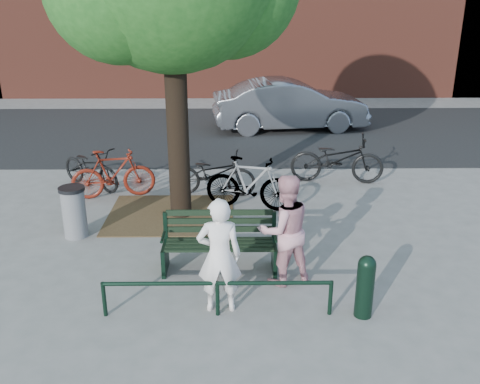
{
  "coord_description": "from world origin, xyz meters",
  "views": [
    {
      "loc": [
        0.23,
        -7.31,
        4.08
      ],
      "look_at": [
        0.32,
        1.0,
        0.92
      ],
      "focal_mm": 40.0,
      "sensor_mm": 36.0,
      "label": 1
    }
  ],
  "objects_px": {
    "bollard": "(365,284)",
    "bicycle_c": "(213,174)",
    "person_right": "(284,230)",
    "litter_bin": "(74,212)",
    "person_left": "(219,256)",
    "park_bench": "(220,240)",
    "parked_car": "(290,105)"
  },
  "relations": [
    {
      "from": "park_bench",
      "to": "bicycle_c",
      "type": "xyz_separation_m",
      "value": [
        -0.21,
        3.21,
        -0.01
      ]
    },
    {
      "from": "bollard",
      "to": "bicycle_c",
      "type": "xyz_separation_m",
      "value": [
        -2.15,
        4.53,
        -0.01
      ]
    },
    {
      "from": "person_left",
      "to": "parked_car",
      "type": "relative_size",
      "value": 0.35
    },
    {
      "from": "person_left",
      "to": "person_right",
      "type": "relative_size",
      "value": 0.97
    },
    {
      "from": "person_left",
      "to": "parked_car",
      "type": "height_order",
      "value": "person_left"
    },
    {
      "from": "person_left",
      "to": "person_right",
      "type": "distance_m",
      "value": 1.18
    },
    {
      "from": "park_bench",
      "to": "parked_car",
      "type": "bearing_deg",
      "value": 77.62
    },
    {
      "from": "park_bench",
      "to": "person_right",
      "type": "bearing_deg",
      "value": -22.87
    },
    {
      "from": "person_right",
      "to": "parked_car",
      "type": "distance_m",
      "value": 9.31
    },
    {
      "from": "bollard",
      "to": "litter_bin",
      "type": "bearing_deg",
      "value": 150.84
    },
    {
      "from": "bicycle_c",
      "to": "park_bench",
      "type": "bearing_deg",
      "value": -169.44
    },
    {
      "from": "person_right",
      "to": "litter_bin",
      "type": "height_order",
      "value": "person_right"
    },
    {
      "from": "litter_bin",
      "to": "parked_car",
      "type": "relative_size",
      "value": 0.2
    },
    {
      "from": "park_bench",
      "to": "parked_car",
      "type": "distance_m",
      "value": 9.07
    },
    {
      "from": "litter_bin",
      "to": "bicycle_c",
      "type": "relative_size",
      "value": 0.52
    },
    {
      "from": "park_bench",
      "to": "bicycle_c",
      "type": "bearing_deg",
      "value": 93.73
    },
    {
      "from": "park_bench",
      "to": "bicycle_c",
      "type": "height_order",
      "value": "park_bench"
    },
    {
      "from": "person_right",
      "to": "bollard",
      "type": "bearing_deg",
      "value": 119.12
    },
    {
      "from": "person_right",
      "to": "litter_bin",
      "type": "xyz_separation_m",
      "value": [
        -3.51,
        1.6,
        -0.37
      ]
    },
    {
      "from": "bicycle_c",
      "to": "parked_car",
      "type": "distance_m",
      "value": 6.04
    },
    {
      "from": "bollard",
      "to": "bicycle_c",
      "type": "relative_size",
      "value": 0.5
    },
    {
      "from": "person_right",
      "to": "bollard",
      "type": "distance_m",
      "value": 1.39
    },
    {
      "from": "person_left",
      "to": "bollard",
      "type": "height_order",
      "value": "person_left"
    },
    {
      "from": "litter_bin",
      "to": "bicycle_c",
      "type": "bearing_deg",
      "value": 40.58
    },
    {
      "from": "park_bench",
      "to": "bollard",
      "type": "distance_m",
      "value": 2.34
    },
    {
      "from": "bollard",
      "to": "parked_car",
      "type": "relative_size",
      "value": 0.19
    },
    {
      "from": "bollard",
      "to": "litter_bin",
      "type": "relative_size",
      "value": 0.97
    },
    {
      "from": "person_right",
      "to": "park_bench",
      "type": "bearing_deg",
      "value": -41.0
    },
    {
      "from": "park_bench",
      "to": "bollard",
      "type": "relative_size",
      "value": 1.96
    },
    {
      "from": "park_bench",
      "to": "bollard",
      "type": "height_order",
      "value": "park_bench"
    },
    {
      "from": "person_right",
      "to": "litter_bin",
      "type": "relative_size",
      "value": 1.82
    },
    {
      "from": "person_left",
      "to": "litter_bin",
      "type": "distance_m",
      "value": 3.5
    }
  ]
}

